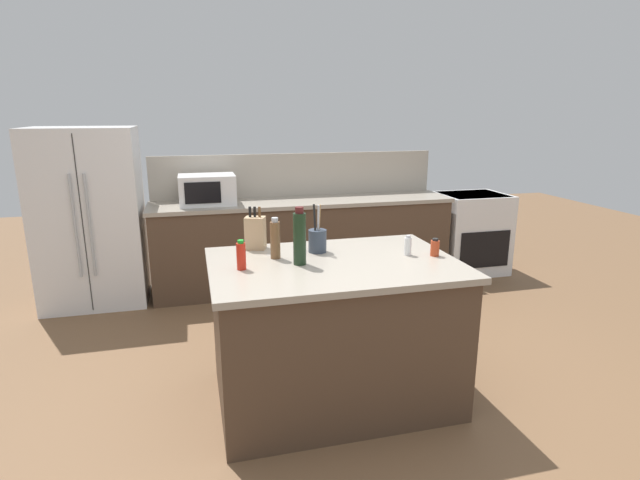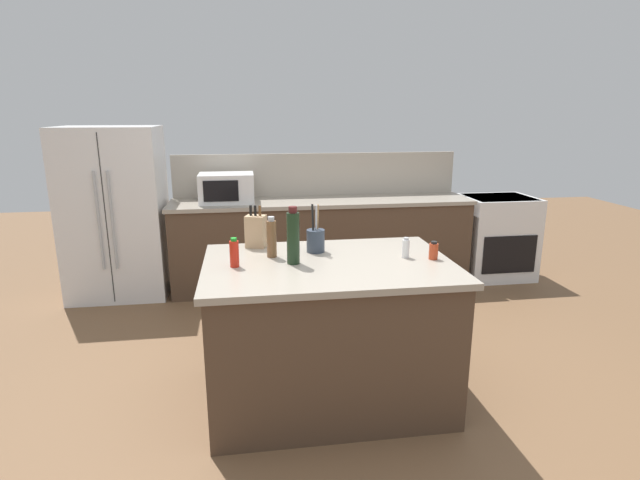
{
  "view_description": "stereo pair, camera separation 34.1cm",
  "coord_description": "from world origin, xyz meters",
  "px_view_note": "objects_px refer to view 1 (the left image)",
  "views": [
    {
      "loc": [
        -0.83,
        -2.85,
        1.85
      ],
      "look_at": [
        0.0,
        0.35,
        0.99
      ],
      "focal_mm": 28.0,
      "sensor_mm": 36.0,
      "label": 1
    },
    {
      "loc": [
        -0.49,
        -2.92,
        1.85
      ],
      "look_at": [
        0.0,
        0.35,
        0.99
      ],
      "focal_mm": 28.0,
      "sensor_mm": 36.0,
      "label": 2
    }
  ],
  "objects_px": {
    "refrigerator": "(90,218)",
    "range_oven": "(470,232)",
    "microwave": "(207,190)",
    "salt_shaker": "(408,246)",
    "hot_sauce_bottle": "(241,256)",
    "utensil_crock": "(317,240)",
    "spice_jar_paprika": "(435,248)",
    "knife_block": "(255,233)",
    "wine_bottle": "(300,238)",
    "pepper_grinder": "(275,239)"
  },
  "relations": [
    {
      "from": "refrigerator",
      "to": "range_oven",
      "type": "bearing_deg",
      "value": -0.72
    },
    {
      "from": "utensil_crock",
      "to": "pepper_grinder",
      "type": "xyz_separation_m",
      "value": [
        -0.29,
        -0.07,
        0.04
      ]
    },
    {
      "from": "refrigerator",
      "to": "hot_sauce_bottle",
      "type": "xyz_separation_m",
      "value": [
        1.22,
        -2.26,
        0.17
      ]
    },
    {
      "from": "range_oven",
      "to": "utensil_crock",
      "type": "relative_size",
      "value": 2.87
    },
    {
      "from": "microwave",
      "to": "utensil_crock",
      "type": "height_order",
      "value": "utensil_crock"
    },
    {
      "from": "range_oven",
      "to": "spice_jar_paprika",
      "type": "xyz_separation_m",
      "value": [
        -1.64,
        -2.24,
        0.53
      ]
    },
    {
      "from": "hot_sauce_bottle",
      "to": "utensil_crock",
      "type": "bearing_deg",
      "value": 25.6
    },
    {
      "from": "refrigerator",
      "to": "hot_sauce_bottle",
      "type": "relative_size",
      "value": 9.51
    },
    {
      "from": "utensil_crock",
      "to": "hot_sauce_bottle",
      "type": "bearing_deg",
      "value": -154.4
    },
    {
      "from": "refrigerator",
      "to": "hot_sauce_bottle",
      "type": "bearing_deg",
      "value": -61.65
    },
    {
      "from": "utensil_crock",
      "to": "pepper_grinder",
      "type": "relative_size",
      "value": 1.22
    },
    {
      "from": "range_oven",
      "to": "pepper_grinder",
      "type": "xyz_separation_m",
      "value": [
        -2.64,
        -2.03,
        0.6
      ]
    },
    {
      "from": "knife_block",
      "to": "utensil_crock",
      "type": "bearing_deg",
      "value": -5.06
    },
    {
      "from": "refrigerator",
      "to": "pepper_grinder",
      "type": "height_order",
      "value": "refrigerator"
    },
    {
      "from": "microwave",
      "to": "salt_shaker",
      "type": "distance_m",
      "value": 2.48
    },
    {
      "from": "utensil_crock",
      "to": "spice_jar_paprika",
      "type": "xyz_separation_m",
      "value": [
        0.71,
        -0.28,
        -0.03
      ]
    },
    {
      "from": "range_oven",
      "to": "pepper_grinder",
      "type": "distance_m",
      "value": 3.39
    },
    {
      "from": "spice_jar_paprika",
      "to": "knife_block",
      "type": "bearing_deg",
      "value": 157.29
    },
    {
      "from": "hot_sauce_bottle",
      "to": "pepper_grinder",
      "type": "xyz_separation_m",
      "value": [
        0.23,
        0.18,
        0.04
      ]
    },
    {
      "from": "range_oven",
      "to": "spice_jar_paprika",
      "type": "height_order",
      "value": "spice_jar_paprika"
    },
    {
      "from": "refrigerator",
      "to": "hot_sauce_bottle",
      "type": "height_order",
      "value": "refrigerator"
    },
    {
      "from": "utensil_crock",
      "to": "spice_jar_paprika",
      "type": "height_order",
      "value": "utensil_crock"
    },
    {
      "from": "knife_block",
      "to": "wine_bottle",
      "type": "height_order",
      "value": "wine_bottle"
    },
    {
      "from": "spice_jar_paprika",
      "to": "pepper_grinder",
      "type": "xyz_separation_m",
      "value": [
        -1.0,
        0.2,
        0.07
      ]
    },
    {
      "from": "pepper_grinder",
      "to": "knife_block",
      "type": "bearing_deg",
      "value": 110.02
    },
    {
      "from": "spice_jar_paprika",
      "to": "pepper_grinder",
      "type": "height_order",
      "value": "pepper_grinder"
    },
    {
      "from": "refrigerator",
      "to": "knife_block",
      "type": "bearing_deg",
      "value": -53.37
    },
    {
      "from": "salt_shaker",
      "to": "pepper_grinder",
      "type": "distance_m",
      "value": 0.86
    },
    {
      "from": "utensil_crock",
      "to": "salt_shaker",
      "type": "bearing_deg",
      "value": -21.81
    },
    {
      "from": "refrigerator",
      "to": "microwave",
      "type": "height_order",
      "value": "refrigerator"
    },
    {
      "from": "utensil_crock",
      "to": "spice_jar_paprika",
      "type": "bearing_deg",
      "value": -21.45
    },
    {
      "from": "knife_block",
      "to": "wine_bottle",
      "type": "bearing_deg",
      "value": -42.93
    },
    {
      "from": "microwave",
      "to": "salt_shaker",
      "type": "bearing_deg",
      "value": -61.5
    },
    {
      "from": "knife_block",
      "to": "pepper_grinder",
      "type": "bearing_deg",
      "value": -50.07
    },
    {
      "from": "knife_block",
      "to": "pepper_grinder",
      "type": "height_order",
      "value": "knife_block"
    },
    {
      "from": "microwave",
      "to": "hot_sauce_bottle",
      "type": "distance_m",
      "value": 2.22
    },
    {
      "from": "pepper_grinder",
      "to": "wine_bottle",
      "type": "bearing_deg",
      "value": -53.41
    },
    {
      "from": "microwave",
      "to": "salt_shaker",
      "type": "height_order",
      "value": "microwave"
    },
    {
      "from": "salt_shaker",
      "to": "pepper_grinder",
      "type": "height_order",
      "value": "pepper_grinder"
    },
    {
      "from": "utensil_crock",
      "to": "hot_sauce_bottle",
      "type": "relative_size",
      "value": 1.79
    },
    {
      "from": "salt_shaker",
      "to": "hot_sauce_bottle",
      "type": "bearing_deg",
      "value": -178.25
    },
    {
      "from": "salt_shaker",
      "to": "hot_sauce_bottle",
      "type": "xyz_separation_m",
      "value": [
        -1.08,
        -0.03,
        0.02
      ]
    },
    {
      "from": "knife_block",
      "to": "utensil_crock",
      "type": "height_order",
      "value": "utensil_crock"
    },
    {
      "from": "knife_block",
      "to": "pepper_grinder",
      "type": "xyz_separation_m",
      "value": [
        0.09,
        -0.25,
        0.01
      ]
    },
    {
      "from": "knife_block",
      "to": "spice_jar_paprika",
      "type": "bearing_deg",
      "value": -2.8
    },
    {
      "from": "range_oven",
      "to": "pepper_grinder",
      "type": "relative_size",
      "value": 3.5
    },
    {
      "from": "wine_bottle",
      "to": "pepper_grinder",
      "type": "distance_m",
      "value": 0.21
    },
    {
      "from": "range_oven",
      "to": "salt_shaker",
      "type": "xyz_separation_m",
      "value": [
        -1.8,
        -2.18,
        0.53
      ]
    },
    {
      "from": "wine_bottle",
      "to": "microwave",
      "type": "bearing_deg",
      "value": 101.9
    },
    {
      "from": "refrigerator",
      "to": "knife_block",
      "type": "height_order",
      "value": "refrigerator"
    }
  ]
}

